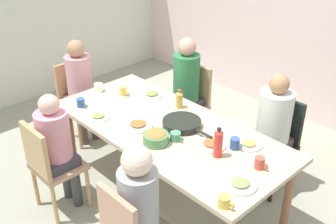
% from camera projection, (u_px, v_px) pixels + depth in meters
% --- Properties ---
extents(ground_plane, '(6.71, 6.71, 0.00)m').
position_uv_depth(ground_plane, '(168.00, 194.00, 3.96)').
color(ground_plane, '#9C9D89').
extents(wall_back, '(5.83, 0.12, 2.60)m').
position_uv_depth(wall_back, '(315.00, 15.00, 4.74)').
color(wall_back, silver).
rests_on(wall_back, ground_plane).
extents(wall_left, '(0.12, 4.79, 2.60)m').
position_uv_depth(wall_left, '(12.00, 5.00, 5.14)').
color(wall_left, silver).
rests_on(wall_left, ground_plane).
extents(dining_table, '(2.23, 1.00, 0.76)m').
position_uv_depth(dining_table, '(168.00, 134.00, 3.62)').
color(dining_table, '#C3B290').
rests_on(dining_table, ground_plane).
extents(person_0, '(0.30, 0.30, 1.19)m').
position_uv_depth(person_0, '(140.00, 205.00, 2.78)').
color(person_0, brown).
rests_on(person_0, ground_plane).
extents(chair_1, '(0.40, 0.40, 0.90)m').
position_uv_depth(chair_1, '(276.00, 138.00, 3.88)').
color(chair_1, black).
rests_on(chair_1, ground_plane).
extents(person_1, '(0.31, 0.31, 1.19)m').
position_uv_depth(person_1, '(273.00, 123.00, 3.73)').
color(person_1, brown).
rests_on(person_1, ground_plane).
extents(chair_2, '(0.40, 0.40, 0.90)m').
position_uv_depth(chair_2, '(191.00, 99.00, 4.59)').
color(chair_2, tan).
rests_on(chair_2, ground_plane).
extents(person_2, '(0.30, 0.30, 1.24)m').
position_uv_depth(person_2, '(186.00, 84.00, 4.43)').
color(person_2, '#464838').
rests_on(person_2, ground_plane).
extents(chair_3, '(0.40, 0.40, 0.90)m').
position_uv_depth(chair_3, '(49.00, 163.00, 3.53)').
color(chair_3, tan).
rests_on(chair_3, ground_plane).
extents(person_3, '(0.30, 0.30, 1.14)m').
position_uv_depth(person_3, '(56.00, 143.00, 3.51)').
color(person_3, '#414349').
rests_on(person_3, ground_plane).
extents(chair_4, '(0.40, 0.40, 0.90)m').
position_uv_depth(chair_4, '(78.00, 96.00, 4.66)').
color(chair_4, tan).
rests_on(chair_4, ground_plane).
extents(person_4, '(0.30, 0.30, 1.20)m').
position_uv_depth(person_4, '(80.00, 83.00, 4.51)').
color(person_4, brown).
rests_on(person_4, ground_plane).
extents(plate_0, '(0.22, 0.22, 0.04)m').
position_uv_depth(plate_0, '(249.00, 144.00, 3.33)').
color(plate_0, silver).
rests_on(plate_0, dining_table).
extents(plate_1, '(0.26, 0.26, 0.04)m').
position_uv_depth(plate_1, '(138.00, 125.00, 3.60)').
color(plate_1, silver).
rests_on(plate_1, dining_table).
extents(plate_2, '(0.23, 0.23, 0.04)m').
position_uv_depth(plate_2, '(152.00, 94.00, 4.12)').
color(plate_2, silver).
rests_on(plate_2, dining_table).
extents(plate_3, '(0.24, 0.24, 0.04)m').
position_uv_depth(plate_3, '(211.00, 144.00, 3.33)').
color(plate_3, silver).
rests_on(plate_3, dining_table).
extents(plate_4, '(0.20, 0.20, 0.04)m').
position_uv_depth(plate_4, '(98.00, 117.00, 3.72)').
color(plate_4, white).
rests_on(plate_4, dining_table).
extents(plate_5, '(0.24, 0.24, 0.04)m').
position_uv_depth(plate_5, '(240.00, 184.00, 2.88)').
color(plate_5, silver).
rests_on(plate_5, dining_table).
extents(bowl_0, '(0.21, 0.21, 0.11)m').
position_uv_depth(bowl_0, '(156.00, 137.00, 3.34)').
color(bowl_0, '#508951').
rests_on(bowl_0, dining_table).
extents(serving_pan, '(0.52, 0.34, 0.06)m').
position_uv_depth(serving_pan, '(182.00, 123.00, 3.58)').
color(serving_pan, black).
rests_on(serving_pan, dining_table).
extents(cup_0, '(0.11, 0.08, 0.09)m').
position_uv_depth(cup_0, '(235.00, 144.00, 3.27)').
color(cup_0, '#325694').
rests_on(cup_0, dining_table).
extents(cup_1, '(0.12, 0.08, 0.08)m').
position_uv_depth(cup_1, '(224.00, 202.00, 2.68)').
color(cup_1, '#EBC44F').
rests_on(cup_1, dining_table).
extents(cup_2, '(0.11, 0.07, 0.09)m').
position_uv_depth(cup_2, '(123.00, 91.00, 4.12)').
color(cup_2, '#DEBD53').
rests_on(cup_2, dining_table).
extents(cup_3, '(0.12, 0.09, 0.08)m').
position_uv_depth(cup_3, '(99.00, 87.00, 4.20)').
color(cup_3, white).
rests_on(cup_3, dining_table).
extents(cup_4, '(0.11, 0.08, 0.08)m').
position_uv_depth(cup_4, '(81.00, 103.00, 3.90)').
color(cup_4, '#2E5894').
rests_on(cup_4, dining_table).
extents(cup_5, '(0.11, 0.08, 0.09)m').
position_uv_depth(cup_5, '(260.00, 163.00, 3.05)').
color(cup_5, '#C85043').
rests_on(cup_5, dining_table).
extents(cup_6, '(0.13, 0.09, 0.07)m').
position_uv_depth(cup_6, '(176.00, 136.00, 3.39)').
color(cup_6, '#4B8B65').
rests_on(cup_6, dining_table).
extents(bottle_0, '(0.07, 0.07, 0.25)m').
position_uv_depth(bottle_0, '(218.00, 143.00, 3.15)').
color(bottle_0, red).
rests_on(bottle_0, dining_table).
extents(bottle_1, '(0.07, 0.07, 0.18)m').
position_uv_depth(bottle_1, '(179.00, 99.00, 3.87)').
color(bottle_1, gold).
rests_on(bottle_1, dining_table).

